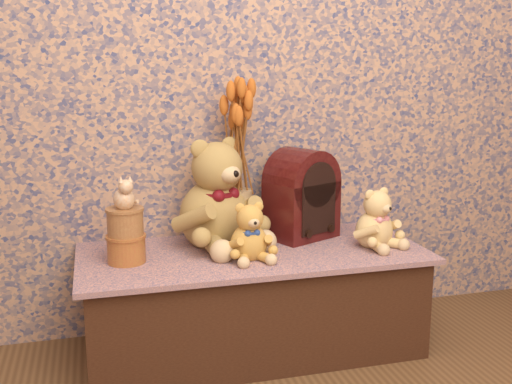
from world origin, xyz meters
TOP-DOWN VIEW (x-y plane):
  - display_shelf at (0.00, 1.22)m, footprint 1.32×0.59m
  - teddy_large at (-0.12, 1.33)m, footprint 0.51×0.54m
  - teddy_medium at (-0.04, 1.13)m, footprint 0.20×0.23m
  - teddy_small at (0.48, 1.15)m, footprint 0.27×0.29m
  - cathedral_radio at (0.24, 1.35)m, footprint 0.32×0.29m
  - ceramic_vase at (-0.03, 1.36)m, footprint 0.15×0.15m
  - dried_stalks at (-0.03, 1.36)m, footprint 0.30×0.30m
  - biscuit_tin_lower at (-0.47, 1.20)m, footprint 0.18×0.18m
  - biscuit_tin_upper at (-0.47, 1.20)m, footprint 0.14×0.14m
  - cat_figurine at (-0.47, 1.20)m, footprint 0.11×0.12m

SIDE VIEW (x-z plane):
  - display_shelf at x=0.00m, z-range 0.00..0.40m
  - biscuit_tin_lower at x=-0.47m, z-range 0.40..0.50m
  - ceramic_vase at x=-0.03m, z-range 0.40..0.61m
  - teddy_medium at x=-0.04m, z-range 0.40..0.63m
  - teddy_small at x=0.48m, z-range 0.40..0.65m
  - biscuit_tin_upper at x=-0.47m, z-range 0.50..0.60m
  - cathedral_radio at x=0.24m, z-range 0.40..0.77m
  - teddy_large at x=-0.12m, z-range 0.40..0.86m
  - cat_figurine at x=-0.47m, z-range 0.60..0.73m
  - dried_stalks at x=-0.03m, z-range 0.61..1.07m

